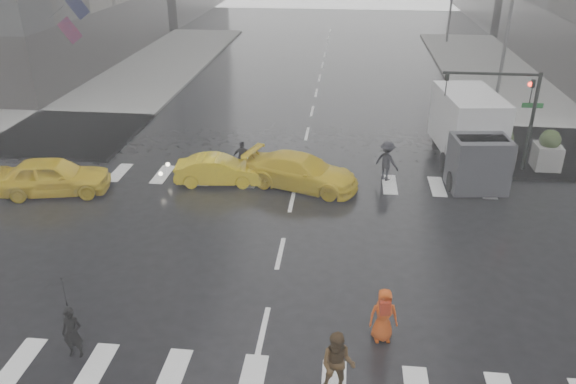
# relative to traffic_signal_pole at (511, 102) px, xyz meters

# --- Properties ---
(ground) EXTENTS (120.00, 120.00, 0.00)m
(ground) POSITION_rel_traffic_signal_pole_xyz_m (-9.01, -8.01, -3.22)
(ground) COLOR black
(ground) RESTS_ON ground
(sidewalk_nw) EXTENTS (35.00, 35.00, 0.15)m
(sidewalk_nw) POSITION_rel_traffic_signal_pole_xyz_m (-28.51, 9.49, -3.14)
(sidewalk_nw) COLOR slate
(sidewalk_nw) RESTS_ON ground
(road_markings) EXTENTS (18.00, 48.00, 0.01)m
(road_markings) POSITION_rel_traffic_signal_pole_xyz_m (-9.01, -8.01, -3.21)
(road_markings) COLOR silver
(road_markings) RESTS_ON ground
(traffic_signal_pole) EXTENTS (4.45, 0.42, 4.50)m
(traffic_signal_pole) POSITION_rel_traffic_signal_pole_xyz_m (0.00, 0.00, 0.00)
(traffic_signal_pole) COLOR black
(traffic_signal_pole) RESTS_ON ground
(street_lamp_near) EXTENTS (2.15, 0.22, 9.00)m
(street_lamp_near) POSITION_rel_traffic_signal_pole_xyz_m (1.86, 9.99, 1.73)
(street_lamp_near) COLOR #59595B
(street_lamp_near) RESTS_ON ground
(planter_west) EXTENTS (1.10, 1.10, 1.80)m
(planter_west) POSITION_rel_traffic_signal_pole_xyz_m (-2.01, 0.19, -2.23)
(planter_west) COLOR slate
(planter_west) RESTS_ON ground
(planter_mid) EXTENTS (1.10, 1.10, 1.80)m
(planter_mid) POSITION_rel_traffic_signal_pole_xyz_m (-0.01, 0.19, -2.23)
(planter_mid) COLOR slate
(planter_mid) RESTS_ON ground
(planter_east) EXTENTS (1.10, 1.10, 1.80)m
(planter_east) POSITION_rel_traffic_signal_pole_xyz_m (1.99, 0.19, -2.23)
(planter_east) COLOR slate
(planter_east) RESTS_ON ground
(flag_cluster) EXTENTS (2.87, 3.06, 4.69)m
(flag_cluster) POSITION_rel_traffic_signal_pole_xyz_m (-24.09, 10.49, 2.42)
(flag_cluster) COLOR #59595B
(flag_cluster) RESTS_ON ground
(pedestrian_black) EXTENTS (0.98, 1.00, 2.43)m
(pedestrian_black) POSITION_rel_traffic_signal_pole_xyz_m (-13.67, -13.49, -1.54)
(pedestrian_black) COLOR black
(pedestrian_black) RESTS_ON ground
(pedestrian_brown) EXTENTS (0.93, 0.77, 1.74)m
(pedestrian_brown) POSITION_rel_traffic_signal_pole_xyz_m (-6.94, -14.08, -2.35)
(pedestrian_brown) COLOR #412D17
(pedestrian_brown) RESTS_ON ground
(pedestrian_orange) EXTENTS (0.82, 0.60, 1.56)m
(pedestrian_orange) POSITION_rel_traffic_signal_pole_xyz_m (-5.78, -12.01, -2.43)
(pedestrian_orange) COLOR #C1410D
(pedestrian_orange) RESTS_ON ground
(pedestrian_far_a) EXTENTS (0.89, 0.55, 1.49)m
(pedestrian_far_a) POSITION_rel_traffic_signal_pole_xyz_m (-11.46, -1.44, -2.47)
(pedestrian_far_a) COLOR black
(pedestrian_far_a) RESTS_ON ground
(pedestrian_far_b) EXTENTS (1.28, 1.19, 1.75)m
(pedestrian_far_b) POSITION_rel_traffic_signal_pole_xyz_m (-5.16, -1.50, -2.34)
(pedestrian_far_b) COLOR black
(pedestrian_far_b) RESTS_ON ground
(taxi_front) EXTENTS (4.76, 2.67, 1.53)m
(taxi_front) POSITION_rel_traffic_signal_pole_xyz_m (-18.81, -4.32, -2.45)
(taxi_front) COLOR yellow
(taxi_front) RESTS_ON ground
(taxi_mid) EXTENTS (3.80, 1.64, 1.22)m
(taxi_mid) POSITION_rel_traffic_signal_pole_xyz_m (-12.28, -2.63, -2.61)
(taxi_mid) COLOR yellow
(taxi_mid) RESTS_ON ground
(taxi_rear) EXTENTS (4.67, 3.14, 1.41)m
(taxi_rear) POSITION_rel_traffic_signal_pole_xyz_m (-8.75, -2.63, -2.51)
(taxi_rear) COLOR yellow
(taxi_rear) RESTS_ON ground
(box_truck) EXTENTS (2.33, 6.21, 3.30)m
(box_truck) POSITION_rel_traffic_signal_pole_xyz_m (-1.51, 0.03, -1.46)
(box_truck) COLOR silver
(box_truck) RESTS_ON ground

